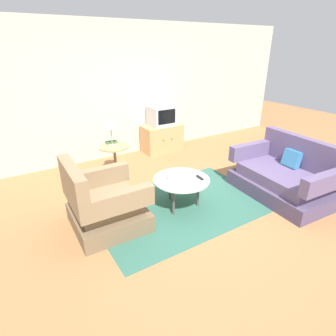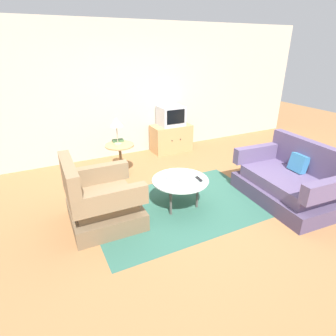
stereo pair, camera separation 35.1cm
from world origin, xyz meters
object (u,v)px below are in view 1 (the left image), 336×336
at_px(television, 161,116).
at_px(mug, 185,179).
at_px(coffee_table, 181,181).
at_px(tv_remote_dark, 200,178).
at_px(book, 112,142).
at_px(side_table, 115,155).
at_px(couch, 285,177).
at_px(table_lamp, 110,124).
at_px(vase, 172,175).
at_px(armchair, 103,205).
at_px(tv_stand, 162,138).
at_px(tv_remote_silver, 181,176).

xyz_separation_m(television, mug, (-1.00, -2.32, -0.32)).
xyz_separation_m(coffee_table, tv_remote_dark, (0.24, -0.12, 0.05)).
bearing_deg(book, tv_remote_dark, -64.72).
height_order(side_table, mug, side_table).
bearing_deg(television, book, -158.83).
bearing_deg(mug, coffee_table, 83.33).
bearing_deg(couch, coffee_table, 74.24).
bearing_deg(mug, tv_remote_dark, -5.44).
height_order(table_lamp, book, table_lamp).
bearing_deg(side_table, vase, -79.23).
xyz_separation_m(mug, tv_remote_dark, (0.25, -0.02, -0.03)).
distance_m(armchair, tv_stand, 3.00).
bearing_deg(couch, side_table, 48.68).
bearing_deg(tv_stand, coffee_table, -114.14).
height_order(couch, table_lamp, table_lamp).
height_order(side_table, tv_remote_silver, side_table).
distance_m(tv_stand, book, 1.52).
xyz_separation_m(table_lamp, tv_remote_silver, (0.50, -1.44, -0.53)).
bearing_deg(tv_remote_dark, tv_remote_silver, 50.23).
bearing_deg(side_table, tv_stand, 26.91).
relative_size(tv_stand, tv_remote_silver, 5.42).
distance_m(tv_stand, mug, 2.53).
distance_m(couch, table_lamp, 3.02).
distance_m(couch, television, 2.92).
distance_m(armchair, coffee_table, 1.16).
relative_size(couch, tv_stand, 1.81).
relative_size(vase, tv_remote_dark, 1.30).
relative_size(couch, book, 7.35).
bearing_deg(tv_remote_silver, couch, 133.58).
relative_size(coffee_table, side_table, 1.40).
xyz_separation_m(armchair, vase, (1.00, -0.10, 0.23)).
distance_m(coffee_table, vase, 0.21).
xyz_separation_m(side_table, tv_stand, (1.42, 0.72, -0.13)).
bearing_deg(tv_remote_silver, tv_remote_dark, 112.09).
xyz_separation_m(couch, mug, (-1.63, 0.48, 0.19)).
distance_m(armchair, tv_remote_silver, 1.20).
xyz_separation_m(side_table, television, (1.42, 0.73, 0.38)).
relative_size(table_lamp, tv_remote_dark, 3.18).
bearing_deg(television, couch, -77.39).
bearing_deg(vase, armchair, 174.54).
bearing_deg(side_table, table_lamp, 132.67).
distance_m(table_lamp, book, 0.42).
relative_size(armchair, book, 4.39).
height_order(side_table, book, book).
bearing_deg(television, tv_remote_silver, -113.84).
bearing_deg(coffee_table, tv_remote_dark, -27.00).
height_order(coffee_table, side_table, side_table).
height_order(vase, book, vase).
height_order(tv_stand, tv_remote_dark, tv_stand).
bearing_deg(tv_stand, table_lamp, -154.20).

